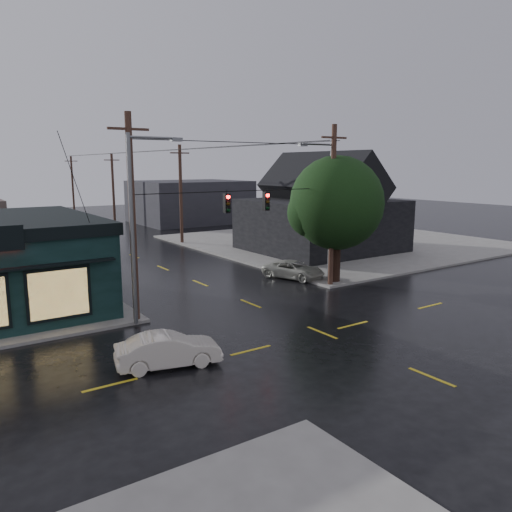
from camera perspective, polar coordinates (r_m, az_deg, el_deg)
ground_plane at (r=23.70m, az=7.56°, el=-8.68°), size 160.00×160.00×0.00m
sidewalk_ne at (r=51.26m, az=9.33°, el=1.66°), size 28.00×28.00×0.15m
ne_building at (r=45.20m, az=7.51°, el=6.17°), size 12.60×11.60×8.75m
corner_tree at (r=32.63m, az=9.20°, el=5.96°), size 6.06×6.06×8.18m
utility_pole_nw at (r=25.80m, az=-13.45°, el=-7.28°), size 2.00×0.32×10.15m
utility_pole_ne at (r=32.52m, az=8.47°, el=-3.45°), size 2.00×0.32×10.15m
utility_pole_far_a at (r=50.13m, az=-8.44°, el=1.40°), size 2.00×0.32×9.65m
utility_pole_far_b at (r=68.53m, az=-15.81°, el=3.50°), size 2.00×0.32×9.15m
utility_pole_far_c at (r=87.64m, az=-20.04°, el=4.68°), size 2.00×0.32×9.15m
span_signal_assembly at (r=27.70m, az=-1.05°, el=6.22°), size 13.00×0.48×1.23m
streetlight_nw at (r=25.08m, az=-13.51°, el=-7.80°), size 5.40×0.30×9.15m
streetlight_ne at (r=33.35m, az=8.28°, el=-3.10°), size 5.40×0.30×9.15m
bg_building_east at (r=69.16m, az=-7.61°, el=6.19°), size 14.00×12.00×5.60m
sedan_cream at (r=19.85m, az=-9.98°, el=-10.54°), size 4.23×2.30×1.32m
suv_silver at (r=34.39m, az=4.32°, el=-1.58°), size 3.42×4.77×1.21m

